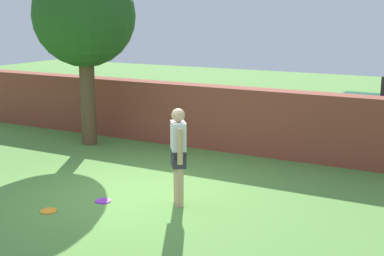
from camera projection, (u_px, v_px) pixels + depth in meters
name	position (u px, v px, depth m)	size (l,w,h in m)	color
ground_plane	(138.00, 194.00, 9.17)	(40.00, 40.00, 0.00)	#568C3D
brick_wall	(167.00, 112.00, 12.73)	(12.95, 0.50, 1.47)	brown
tree	(84.00, 17.00, 12.03)	(2.37, 2.37, 4.24)	brown
person	(178.00, 152.00, 8.48)	(0.39, 0.45, 1.62)	tan
frisbee_orange	(49.00, 211.00, 8.36)	(0.27, 0.27, 0.02)	orange
frisbee_purple	(103.00, 201.00, 8.80)	(0.27, 0.27, 0.02)	purple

